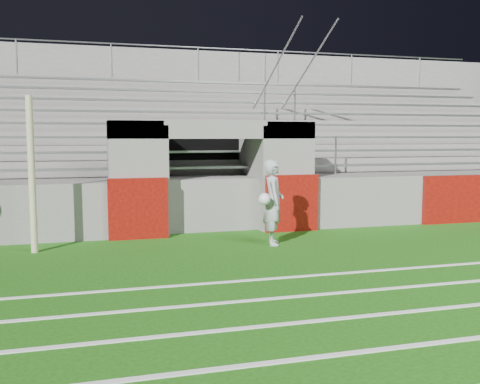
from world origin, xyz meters
name	(u,v)px	position (x,y,z in m)	size (l,w,h in m)	color
ground	(257,264)	(0.00, 0.00, 0.00)	(90.00, 90.00, 0.00)	#19520D
field_post	(32,175)	(-3.88, 2.10, 1.52)	(0.13, 0.13, 3.03)	beige
stadium_structure	(181,161)	(0.00, 7.97, 1.49)	(26.00, 8.48, 5.42)	slate
goalkeeper_with_ball	(273,202)	(0.85, 1.57, 0.89)	(0.69, 0.76, 1.78)	#A5AAAE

